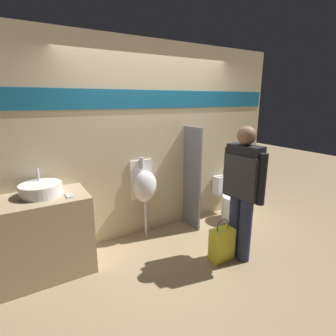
% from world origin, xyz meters
% --- Properties ---
extents(ground_plane, '(16.00, 16.00, 0.00)m').
position_xyz_m(ground_plane, '(0.00, 0.00, 0.00)').
color(ground_plane, '#997F5B').
extents(display_wall, '(4.26, 0.07, 2.70)m').
position_xyz_m(display_wall, '(0.00, 0.60, 1.36)').
color(display_wall, beige).
rests_on(display_wall, ground_plane).
extents(sink_counter, '(1.02, 0.62, 0.91)m').
position_xyz_m(sink_counter, '(-1.57, 0.26, 0.46)').
color(sink_counter, tan).
rests_on(sink_counter, ground_plane).
extents(sink_basin, '(0.44, 0.44, 0.27)m').
position_xyz_m(sink_basin, '(-1.52, 0.32, 0.98)').
color(sink_basin, white).
rests_on(sink_basin, sink_counter).
extents(cell_phone, '(0.07, 0.14, 0.01)m').
position_xyz_m(cell_phone, '(-1.27, 0.14, 0.92)').
color(cell_phone, '#B7B7BC').
rests_on(cell_phone, sink_counter).
extents(divider_near_counter, '(0.03, 0.41, 1.55)m').
position_xyz_m(divider_near_counter, '(0.53, 0.36, 0.77)').
color(divider_near_counter, slate).
rests_on(divider_near_counter, ground_plane).
extents(urinal_near_counter, '(0.35, 0.26, 1.15)m').
position_xyz_m(urinal_near_counter, '(-0.21, 0.45, 0.75)').
color(urinal_near_counter, silver).
rests_on(urinal_near_counter, ground_plane).
extents(toilet, '(0.43, 0.59, 0.83)m').
position_xyz_m(toilet, '(1.28, 0.24, 0.27)').
color(toilet, white).
rests_on(toilet, ground_plane).
extents(person_in_vest, '(0.25, 0.57, 1.64)m').
position_xyz_m(person_in_vest, '(0.55, -0.64, 0.95)').
color(person_in_vest, '#282D4C').
rests_on(person_in_vest, ground_plane).
extents(shopping_bag, '(0.29, 0.16, 0.54)m').
position_xyz_m(shopping_bag, '(0.32, -0.58, 0.21)').
color(shopping_bag, yellow).
rests_on(shopping_bag, ground_plane).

